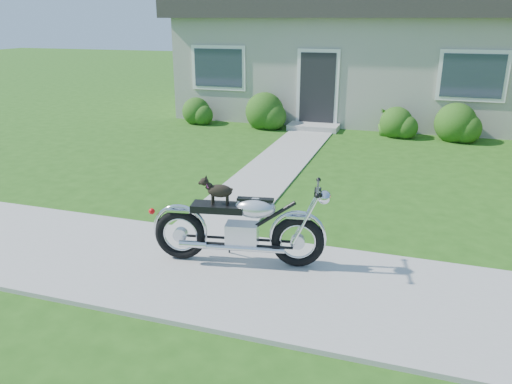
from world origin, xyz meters
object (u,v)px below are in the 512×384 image
potted_plant_left (258,114)px  motorcycle_with_dog (242,226)px  potted_plant_right (386,122)px  house (384,46)px

potted_plant_left → motorcycle_with_dog: bearing=-73.4°
potted_plant_left → potted_plant_right: 3.62m
house → potted_plant_right: 3.91m
potted_plant_right → motorcycle_with_dog: size_ratio=0.33×
house → motorcycle_with_dog: bearing=-93.3°
motorcycle_with_dog → potted_plant_left: bearing=96.7°
house → potted_plant_right: (0.48, -3.44, -1.79)m
potted_plant_left → potted_plant_right: (3.62, 0.00, -0.02)m
house → motorcycle_with_dog: size_ratio=5.70×
house → potted_plant_right: bearing=-82.0°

